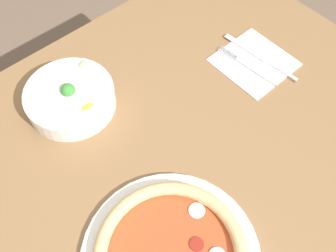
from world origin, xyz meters
TOP-DOWN VIEW (x-y plane):
  - dining_table at (0.00, 0.00)m, footprint 1.22×1.07m
  - bowl at (-0.07, 0.33)m, footprint 0.20×0.20m
  - napkin at (0.34, 0.14)m, footprint 0.17×0.17m
  - fork at (0.32, 0.14)m, footprint 0.03×0.17m
  - knife at (0.36, 0.14)m, footprint 0.03×0.22m

SIDE VIEW (x-z plane):
  - dining_table at x=0.00m, z-range 0.27..1.00m
  - napkin at x=0.34m, z-range 0.73..0.73m
  - knife at x=0.36m, z-range 0.73..0.73m
  - fork at x=0.32m, z-range 0.73..0.74m
  - bowl at x=-0.07m, z-range 0.72..0.79m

